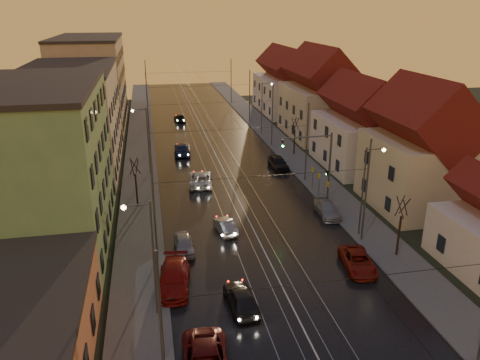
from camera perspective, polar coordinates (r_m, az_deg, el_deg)
ground at (r=31.58m, az=6.97°, el=-16.23°), size 160.00×160.00×0.00m
road at (r=67.20m, az=-3.48°, el=4.08°), size 16.00×120.00×0.04m
sidewalk_left at (r=66.66m, az=-12.04°, el=3.58°), size 4.00×120.00×0.15m
sidewalk_right at (r=69.16m, az=4.78°, el=4.56°), size 4.00×120.00×0.15m
tram_rail_0 at (r=66.95m, az=-5.35°, el=4.00°), size 0.06×120.00×0.03m
tram_rail_1 at (r=67.10m, az=-4.13°, el=4.07°), size 0.06×120.00×0.03m
tram_rail_2 at (r=67.29m, az=-2.83°, el=4.14°), size 0.06×120.00×0.03m
tram_rail_3 at (r=67.50m, az=-1.63°, el=4.21°), size 0.06×120.00×0.03m
apartment_left_1 at (r=40.91m, az=-23.34°, el=1.19°), size 10.00×18.00×13.00m
apartment_left_2 at (r=60.04m, az=-19.68°, el=6.86°), size 10.00×20.00×12.00m
apartment_left_3 at (r=83.31m, az=-17.62°, el=11.26°), size 10.00×24.00×14.00m
house_right_1 at (r=48.43m, az=21.15°, el=2.98°), size 8.67×10.20×10.80m
house_right_2 at (r=59.58m, az=14.59°, el=5.95°), size 9.18×12.24×9.20m
house_right_3 at (r=72.83m, az=9.65°, el=9.77°), size 9.18×14.28×11.50m
house_right_4 at (r=89.77m, az=5.57°, el=11.42°), size 9.18×16.32×10.00m
catenary_pole_l_0 at (r=22.92m, az=-9.51°, el=-18.37°), size 0.16×0.16×9.00m
catenary_pole_l_1 at (r=35.92m, az=-10.44°, el=-3.40°), size 0.16×0.16×9.00m
catenary_pole_r_1 at (r=39.78m, az=15.12°, el=-1.40°), size 0.16×0.16×9.00m
catenary_pole_l_2 at (r=50.05m, az=-10.85°, el=3.40°), size 0.16×0.16×9.00m
catenary_pole_r_2 at (r=52.88m, az=8.14°, el=4.47°), size 0.16×0.16×9.00m
catenary_pole_l_3 at (r=64.57m, az=-11.08°, el=7.18°), size 0.16×0.16×9.00m
catenary_pole_r_3 at (r=66.79m, az=3.95°, el=7.93°), size 0.16×0.16×9.00m
catenary_pole_l_4 at (r=79.27m, az=-11.23°, el=9.56°), size 0.16×0.16×9.00m
catenary_pole_r_4 at (r=81.09m, az=1.19°, el=10.17°), size 0.16×0.16×9.00m
catenary_pole_l_5 at (r=97.03m, az=-11.35°, el=11.46°), size 0.16×0.16×9.00m
catenary_pole_r_5 at (r=98.53m, az=-1.09°, el=11.97°), size 0.16×0.16×9.00m
street_lamp_0 at (r=29.44m, az=-11.16°, el=-8.16°), size 1.75×0.32×8.00m
street_lamp_1 at (r=40.69m, az=15.21°, el=-0.33°), size 1.75×0.32×8.00m
street_lamp_2 at (r=55.73m, az=-11.50°, el=5.49°), size 1.75×0.32×8.00m
street_lamp_3 at (r=73.48m, az=2.92°, el=9.39°), size 1.75×0.32×8.00m
traffic_light_mast at (r=47.26m, az=9.80°, el=2.59°), size 5.30×0.32×7.20m
bare_tree_0 at (r=46.92m, az=-12.56°, el=-0.47°), size 1.09×1.09×5.11m
bare_tree_1 at (r=38.88m, az=18.89°, el=-5.57°), size 1.09×1.09×5.11m
bare_tree_2 at (r=63.11m, az=6.67°, el=5.23°), size 1.09×1.09×5.11m
driving_car_0 at (r=31.74m, az=0.16°, el=-14.21°), size 2.06×4.49×1.49m
driving_car_1 at (r=41.46m, az=-1.82°, el=-5.61°), size 1.82×3.91×1.24m
driving_car_2 at (r=52.40m, az=-4.84°, el=0.14°), size 3.10×5.62×1.49m
driving_car_3 at (r=63.85m, az=-7.05°, el=3.78°), size 2.52×5.41×1.53m
driving_car_4 at (r=82.79m, az=-7.36°, el=7.53°), size 1.99×4.18×1.38m
parked_left_2 at (r=34.07m, az=-8.05°, el=-11.74°), size 2.79×5.51×1.53m
parked_left_3 at (r=38.66m, az=-6.86°, el=-7.75°), size 1.60×3.80×1.28m
parked_right_0 at (r=37.09m, az=14.18°, el=-9.57°), size 2.74×4.85×1.28m
parked_right_1 at (r=45.47m, az=10.57°, el=-3.50°), size 2.05×4.57×1.30m
parked_right_2 at (r=57.82m, az=4.68°, el=2.12°), size 1.96×4.56×1.53m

